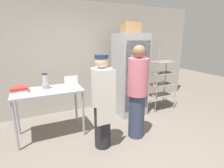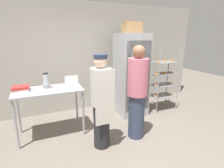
# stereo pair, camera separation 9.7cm
# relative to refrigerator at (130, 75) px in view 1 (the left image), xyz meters

# --- Properties ---
(ground_plane) EXTENTS (14.00, 14.00, 0.00)m
(ground_plane) POSITION_rel_refrigerator_xyz_m (-0.77, -1.50, -0.98)
(ground_plane) COLOR #6B6056
(back_wall) EXTENTS (6.40, 0.12, 2.70)m
(back_wall) POSITION_rel_refrigerator_xyz_m (-0.77, 0.81, 0.37)
(back_wall) COLOR #ADA89E
(back_wall) RESTS_ON ground_plane
(refrigerator) EXTENTS (0.68, 0.72, 1.96)m
(refrigerator) POSITION_rel_refrigerator_xyz_m (0.00, 0.00, 0.00)
(refrigerator) COLOR #9EA0A5
(refrigerator) RESTS_ON ground_plane
(baking_rack) EXTENTS (0.66, 0.43, 1.67)m
(baking_rack) POSITION_rel_refrigerator_xyz_m (0.89, -0.13, -0.14)
(baking_rack) COLOR #93969B
(baking_rack) RESTS_ON ground_plane
(prep_counter) EXTENTS (1.23, 0.65, 0.93)m
(prep_counter) POSITION_rel_refrigerator_xyz_m (-1.94, -0.28, -0.16)
(prep_counter) COLOR #9EA0A5
(prep_counter) RESTS_ON ground_plane
(donut_box) EXTENTS (0.26, 0.19, 0.23)m
(donut_box) POSITION_rel_refrigerator_xyz_m (-1.50, -0.42, 0.00)
(donut_box) COLOR white
(donut_box) RESTS_ON prep_counter
(blender_pitcher) EXTENTS (0.13, 0.13, 0.29)m
(blender_pitcher) POSITION_rel_refrigerator_xyz_m (-1.95, -0.17, 0.08)
(blender_pitcher) COLOR #99999E
(blender_pitcher) RESTS_ON prep_counter
(binder_stack) EXTENTS (0.30, 0.26, 0.09)m
(binder_stack) POSITION_rel_refrigerator_xyz_m (-2.39, -0.19, -0.00)
(binder_stack) COLOR silver
(binder_stack) RESTS_ON prep_counter
(cardboard_storage_box) EXTENTS (0.43, 0.28, 0.27)m
(cardboard_storage_box) POSITION_rel_refrigerator_xyz_m (0.05, 0.10, 1.11)
(cardboard_storage_box) COLOR #A87F51
(cardboard_storage_box) RESTS_ON refrigerator
(person_baker) EXTENTS (0.34, 0.36, 1.61)m
(person_baker) POSITION_rel_refrigerator_xyz_m (-1.17, -1.05, -0.14)
(person_baker) COLOR #232328
(person_baker) RESTS_ON ground_plane
(person_customer) EXTENTS (0.37, 0.37, 1.74)m
(person_customer) POSITION_rel_refrigerator_xyz_m (-0.45, -1.02, -0.09)
(person_customer) COLOR #333D56
(person_customer) RESTS_ON ground_plane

